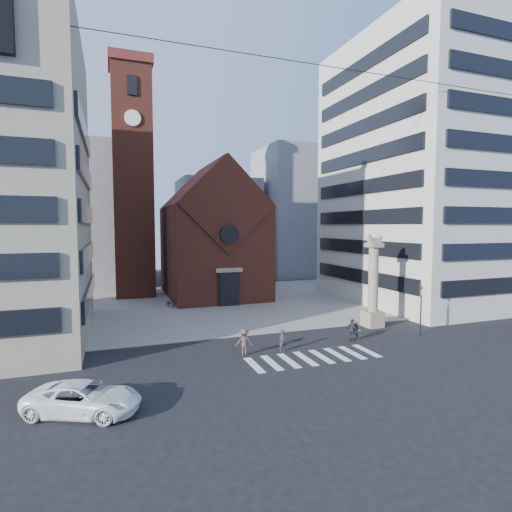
# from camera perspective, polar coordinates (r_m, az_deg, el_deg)

# --- Properties ---
(ground) EXTENTS (120.00, 120.00, 0.00)m
(ground) POSITION_cam_1_polar(r_m,az_deg,el_deg) (32.26, 4.75, -12.76)
(ground) COLOR black
(ground) RESTS_ON ground
(piazza) EXTENTS (46.00, 30.00, 0.05)m
(piazza) POSITION_cam_1_polar(r_m,az_deg,el_deg) (49.64, -4.55, -6.66)
(piazza) COLOR #9A968C
(piazza) RESTS_ON ground
(zebra_crossing) EXTENTS (10.20, 3.20, 0.01)m
(zebra_crossing) POSITION_cam_1_polar(r_m,az_deg,el_deg) (29.94, 8.21, -14.15)
(zebra_crossing) COLOR white
(zebra_crossing) RESTS_ON ground
(church) EXTENTS (12.00, 16.65, 18.00)m
(church) POSITION_cam_1_polar(r_m,az_deg,el_deg) (54.60, -6.30, 2.73)
(church) COLOR brown
(church) RESTS_ON ground
(campanile) EXTENTS (5.50, 5.50, 31.20)m
(campanile) POSITION_cam_1_polar(r_m,az_deg,el_deg) (56.40, -17.19, 10.51)
(campanile) COLOR brown
(campanile) RESTS_ON ground
(building_right) EXTENTS (18.00, 22.00, 32.00)m
(building_right) POSITION_cam_1_polar(r_m,az_deg,el_deg) (54.85, 22.98, 10.82)
(building_right) COLOR #BBB5A9
(building_right) RESTS_ON ground
(bg_block_left) EXTENTS (16.00, 14.00, 22.00)m
(bg_block_left) POSITION_cam_1_polar(r_m,az_deg,el_deg) (68.35, -26.05, 5.16)
(bg_block_left) COLOR gray
(bg_block_left) RESTS_ON ground
(bg_block_mid) EXTENTS (14.00, 12.00, 18.00)m
(bg_block_mid) POSITION_cam_1_polar(r_m,az_deg,el_deg) (75.40, -5.48, 3.94)
(bg_block_mid) COLOR gray
(bg_block_mid) RESTS_ON ground
(bg_block_right) EXTENTS (16.00, 14.00, 24.00)m
(bg_block_right) POSITION_cam_1_polar(r_m,az_deg,el_deg) (78.27, 6.55, 6.14)
(bg_block_right) COLOR gray
(bg_block_right) RESTS_ON ground
(lion_column) EXTENTS (1.63, 1.60, 8.68)m
(lion_column) POSITION_cam_1_polar(r_m,az_deg,el_deg) (39.04, 16.39, -4.72)
(lion_column) COLOR gray
(lion_column) RESTS_ON ground
(traffic_light) EXTENTS (0.13, 0.16, 4.30)m
(traffic_light) POSITION_cam_1_polar(r_m,az_deg,el_deg) (37.46, 22.49, -7.06)
(traffic_light) COLOR black
(traffic_light) RESTS_ON ground
(white_car) EXTENTS (6.24, 4.74, 1.58)m
(white_car) POSITION_cam_1_polar(r_m,az_deg,el_deg) (23.04, -23.40, -18.17)
(white_car) COLOR white
(white_car) RESTS_ON ground
(pedestrian_0) EXTENTS (0.63, 0.44, 1.62)m
(pedestrian_0) POSITION_cam_1_polar(r_m,az_deg,el_deg) (30.89, 3.85, -11.96)
(pedestrian_0) COLOR #342C3D
(pedestrian_0) RESTS_ON ground
(pedestrian_1) EXTENTS (0.93, 0.86, 1.53)m
(pedestrian_1) POSITION_cam_1_polar(r_m,az_deg,el_deg) (34.58, 14.15, -10.39)
(pedestrian_1) COLOR brown
(pedestrian_1) RESTS_ON ground
(pedestrian_2) EXTENTS (0.72, 1.16, 1.83)m
(pedestrian_2) POSITION_cam_1_polar(r_m,az_deg,el_deg) (34.27, 13.57, -10.25)
(pedestrian_2) COLOR #292B32
(pedestrian_2) RESTS_ON ground
(pedestrian_3) EXTENTS (1.36, 0.93, 1.95)m
(pedestrian_3) POSITION_cam_1_polar(r_m,az_deg,el_deg) (29.94, -1.71, -12.16)
(pedestrian_3) COLOR #513636
(pedestrian_3) RESTS_ON ground
(scooter_0) EXTENTS (1.30, 1.93, 0.96)m
(scooter_0) POSITION_cam_1_polar(r_m,az_deg,el_deg) (47.66, -12.09, -6.59)
(scooter_0) COLOR black
(scooter_0) RESTS_ON piazza
(scooter_1) EXTENTS (1.15, 1.82, 1.06)m
(scooter_1) POSITION_cam_1_polar(r_m,az_deg,el_deg) (47.90, -10.10, -6.44)
(scooter_1) COLOR black
(scooter_1) RESTS_ON piazza
(scooter_2) EXTENTS (1.30, 1.93, 0.96)m
(scooter_2) POSITION_cam_1_polar(r_m,az_deg,el_deg) (48.22, -8.14, -6.41)
(scooter_2) COLOR black
(scooter_2) RESTS_ON piazza
(scooter_3) EXTENTS (1.15, 1.82, 1.06)m
(scooter_3) POSITION_cam_1_polar(r_m,az_deg,el_deg) (48.57, -6.20, -6.25)
(scooter_3) COLOR black
(scooter_3) RESTS_ON piazza
(scooter_4) EXTENTS (1.30, 1.93, 0.96)m
(scooter_4) POSITION_cam_1_polar(r_m,az_deg,el_deg) (49.00, -4.30, -6.21)
(scooter_4) COLOR black
(scooter_4) RESTS_ON piazza
(scooter_5) EXTENTS (1.15, 1.82, 1.06)m
(scooter_5) POSITION_cam_1_polar(r_m,az_deg,el_deg) (49.46, -2.43, -6.04)
(scooter_5) COLOR black
(scooter_5) RESTS_ON piazza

